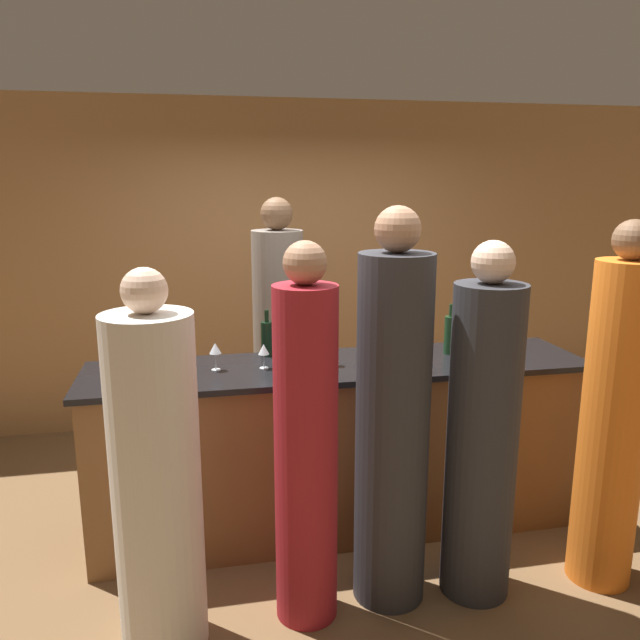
{
  "coord_description": "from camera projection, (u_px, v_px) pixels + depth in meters",
  "views": [
    {
      "loc": [
        -0.82,
        -3.48,
        2.14
      ],
      "look_at": [
        -0.1,
        0.1,
        1.31
      ],
      "focal_mm": 35.0,
      "sensor_mm": 36.0,
      "label": 1
    }
  ],
  "objects": [
    {
      "name": "wine_glass_2",
      "position": [
        403.0,
        349.0,
        3.61
      ],
      "size": [
        0.08,
        0.08,
        0.15
      ],
      "color": "silver",
      "rests_on": "bar_counter"
    },
    {
      "name": "back_wall",
      "position": [
        290.0,
        265.0,
        5.49
      ],
      "size": [
        8.0,
        0.06,
        2.8
      ],
      "color": "#A37547",
      "rests_on": "ground_plane"
    },
    {
      "name": "wine_glass_1",
      "position": [
        264.0,
        350.0,
        3.6
      ],
      "size": [
        0.06,
        0.06,
        0.15
      ],
      "color": "silver",
      "rests_on": "bar_counter"
    },
    {
      "name": "wine_glass_3",
      "position": [
        475.0,
        342.0,
        3.67
      ],
      "size": [
        0.07,
        0.07,
        0.18
      ],
      "color": "silver",
      "rests_on": "bar_counter"
    },
    {
      "name": "guest_2",
      "position": [
        482.0,
        437.0,
        3.15
      ],
      "size": [
        0.36,
        0.36,
        1.86
      ],
      "color": "#2D2D33",
      "rests_on": "ground_plane"
    },
    {
      "name": "wine_bottle_0",
      "position": [
        267.0,
        338.0,
        3.87
      ],
      "size": [
        0.08,
        0.08,
        0.29
      ],
      "color": "black",
      "rests_on": "bar_counter"
    },
    {
      "name": "ground_plane",
      "position": [
        338.0,
        524.0,
        3.96
      ],
      "size": [
        14.0,
        14.0,
        0.0
      ],
      "primitive_type": "plane",
      "color": "brown"
    },
    {
      "name": "wine_bottle_1",
      "position": [
        450.0,
        334.0,
        3.91
      ],
      "size": [
        0.08,
        0.08,
        0.32
      ],
      "color": "#19381E",
      "rests_on": "bar_counter"
    },
    {
      "name": "guest_1",
      "position": [
        156.0,
        482.0,
        2.78
      ],
      "size": [
        0.4,
        0.4,
        1.79
      ],
      "color": "silver",
      "rests_on": "ground_plane"
    },
    {
      "name": "bartender",
      "position": [
        279.0,
        347.0,
        4.55
      ],
      "size": [
        0.37,
        0.37,
        2.02
      ],
      "rotation": [
        0.0,
        0.0,
        3.14
      ],
      "color": "gray",
      "rests_on": "ground_plane"
    },
    {
      "name": "guest_4",
      "position": [
        306.0,
        449.0,
        2.96
      ],
      "size": [
        0.31,
        0.31,
        1.88
      ],
      "color": "maroon",
      "rests_on": "ground_plane"
    },
    {
      "name": "wine_glass_4",
      "position": [
        506.0,
        343.0,
        3.73
      ],
      "size": [
        0.06,
        0.06,
        0.16
      ],
      "color": "silver",
      "rests_on": "bar_counter"
    },
    {
      "name": "bar_counter",
      "position": [
        339.0,
        446.0,
        3.84
      ],
      "size": [
        2.99,
        0.69,
        1.06
      ],
      "color": "brown",
      "rests_on": "ground_plane"
    },
    {
      "name": "wine_glass_5",
      "position": [
        333.0,
        345.0,
        3.65
      ],
      "size": [
        0.06,
        0.06,
        0.17
      ],
      "color": "silver",
      "rests_on": "bar_counter"
    },
    {
      "name": "wine_glass_0",
      "position": [
        215.0,
        349.0,
        3.57
      ],
      "size": [
        0.07,
        0.07,
        0.16
      ],
      "color": "silver",
      "rests_on": "bar_counter"
    },
    {
      "name": "guest_0",
      "position": [
        392.0,
        425.0,
        3.1
      ],
      "size": [
        0.37,
        0.37,
        2.02
      ],
      "color": "#2D2D33",
      "rests_on": "ground_plane"
    },
    {
      "name": "guest_3",
      "position": [
        614.0,
        420.0,
        3.24
      ],
      "size": [
        0.33,
        0.33,
        1.95
      ],
      "color": "orange",
      "rests_on": "ground_plane"
    }
  ]
}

